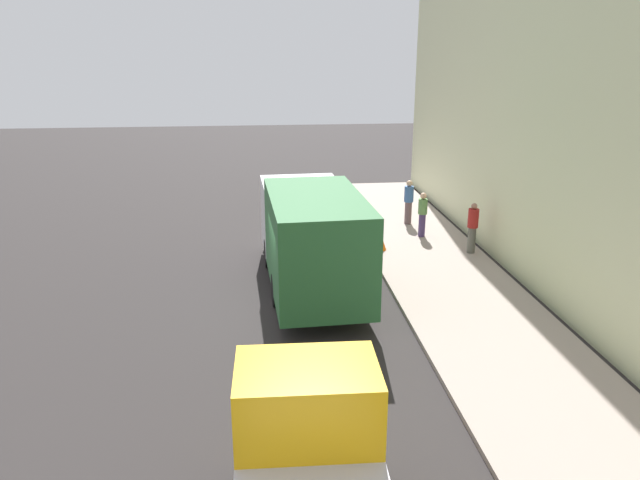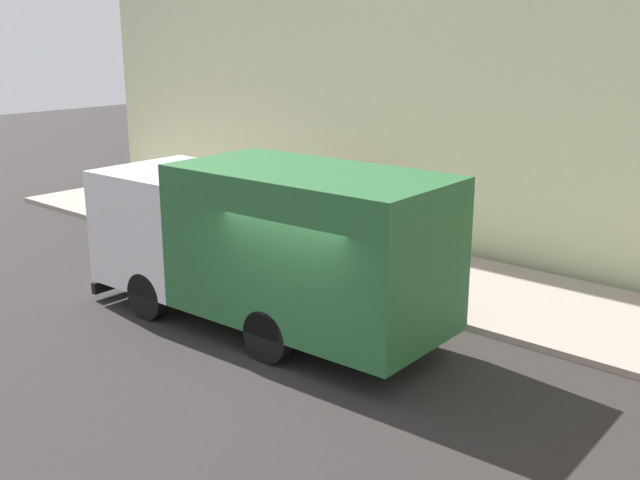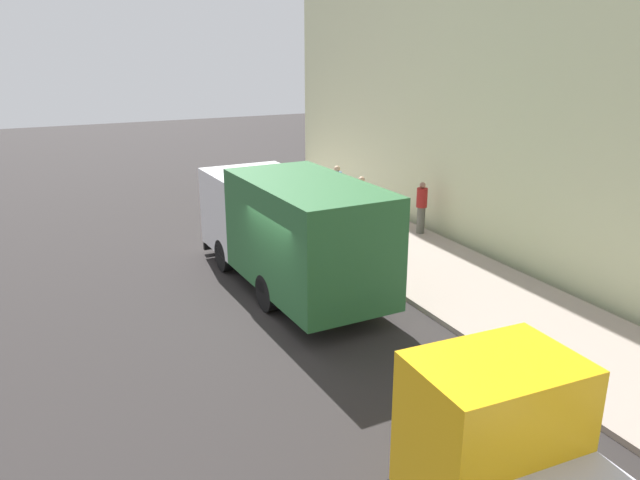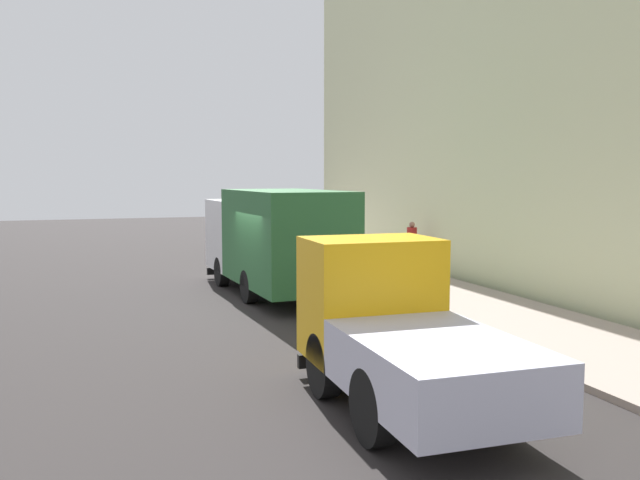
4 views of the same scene
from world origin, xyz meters
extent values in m
plane|color=#2B2726|center=(0.00, 0.00, 0.00)|extent=(80.00, 80.00, 0.00)
cube|color=#A4948A|center=(4.93, 0.00, 0.07)|extent=(3.87, 30.00, 0.13)
cube|color=silver|center=(0.58, 4.10, 1.59)|extent=(2.58, 2.41, 2.26)
cube|color=black|center=(0.53, 5.23, 1.86)|extent=(2.08, 0.15, 1.26)
cube|color=#296132|center=(0.75, 0.51, 1.78)|extent=(2.70, 4.99, 2.64)
cube|color=black|center=(0.53, 5.31, 0.25)|extent=(2.38, 0.23, 0.24)
cylinder|color=black|center=(-0.48, 3.59, 0.46)|extent=(0.34, 0.94, 0.92)
cylinder|color=black|center=(1.69, 3.69, 0.46)|extent=(0.34, 0.94, 0.92)
cylinder|color=black|center=(-0.34, 0.47, 0.46)|extent=(0.34, 0.94, 0.92)
cylinder|color=black|center=(1.84, 0.56, 0.46)|extent=(0.34, 0.94, 0.92)
cylinder|color=#54544B|center=(6.42, 3.89, 0.58)|extent=(0.27, 0.27, 0.90)
cylinder|color=maroon|center=(6.42, 3.89, 1.35)|extent=(0.36, 0.36, 0.64)
sphere|color=#946552|center=(6.42, 3.89, 1.77)|extent=(0.20, 0.20, 0.20)
cylinder|color=#40305A|center=(5.22, 5.88, 0.56)|extent=(0.29, 0.29, 0.86)
cylinder|color=#568344|center=(5.22, 5.88, 1.28)|extent=(0.39, 0.39, 0.56)
sphere|color=#D9A983|center=(5.22, 5.88, 1.68)|extent=(0.23, 0.23, 0.23)
cylinder|color=brown|center=(5.12, 7.57, 0.58)|extent=(0.37, 0.37, 0.90)
cylinder|color=#375F93|center=(5.12, 7.57, 1.34)|extent=(0.50, 0.50, 0.62)
sphere|color=#D5AC83|center=(5.12, 7.57, 1.77)|extent=(0.24, 0.24, 0.24)
cone|color=orange|center=(3.39, 4.51, 0.43)|extent=(0.42, 0.42, 0.60)
camera|label=1|loc=(-0.80, -15.14, 6.96)|focal=34.06mm
camera|label=2|loc=(-8.57, -7.93, 5.41)|focal=42.49mm
camera|label=3|loc=(-5.08, -12.55, 6.27)|focal=34.49mm
camera|label=4|loc=(-4.63, -17.40, 3.51)|focal=37.72mm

